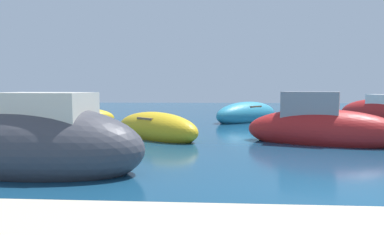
{
  "coord_description": "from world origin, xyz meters",
  "views": [
    {
      "loc": [
        -2.89,
        -6.7,
        2.03
      ],
      "look_at": [
        -3.94,
        9.27,
        0.69
      ],
      "focal_mm": 34.01,
      "sensor_mm": 36.0,
      "label": 1
    }
  ],
  "objects_px": {
    "moored_boat_5": "(80,117)",
    "moored_boat_7": "(29,145)",
    "moored_boat_2": "(156,129)",
    "moored_boat_6": "(384,113)",
    "moored_boat_8": "(247,114)",
    "moored_boat_1": "(321,128)"
  },
  "relations": [
    {
      "from": "moored_boat_2",
      "to": "moored_boat_7",
      "type": "height_order",
      "value": "moored_boat_7"
    },
    {
      "from": "moored_boat_6",
      "to": "moored_boat_7",
      "type": "bearing_deg",
      "value": 101.6
    },
    {
      "from": "moored_boat_5",
      "to": "moored_boat_8",
      "type": "bearing_deg",
      "value": -19.88
    },
    {
      "from": "moored_boat_7",
      "to": "moored_boat_8",
      "type": "distance_m",
      "value": 14.63
    },
    {
      "from": "moored_boat_2",
      "to": "moored_boat_5",
      "type": "height_order",
      "value": "moored_boat_5"
    },
    {
      "from": "moored_boat_5",
      "to": "moored_boat_6",
      "type": "distance_m",
      "value": 16.76
    },
    {
      "from": "moored_boat_5",
      "to": "moored_boat_8",
      "type": "xyz_separation_m",
      "value": [
        9.12,
        2.59,
        0.0
      ]
    },
    {
      "from": "moored_boat_2",
      "to": "moored_boat_6",
      "type": "relative_size",
      "value": 0.75
    },
    {
      "from": "moored_boat_7",
      "to": "moored_boat_8",
      "type": "xyz_separation_m",
      "value": [
        6.33,
        13.19,
        -0.23
      ]
    },
    {
      "from": "moored_boat_2",
      "to": "moored_boat_8",
      "type": "height_order",
      "value": "moored_boat_8"
    },
    {
      "from": "moored_boat_2",
      "to": "moored_boat_5",
      "type": "relative_size",
      "value": 1.15
    },
    {
      "from": "moored_boat_1",
      "to": "moored_boat_8",
      "type": "distance_m",
      "value": 8.49
    },
    {
      "from": "moored_boat_1",
      "to": "moored_boat_6",
      "type": "bearing_deg",
      "value": 72.8
    },
    {
      "from": "moored_boat_2",
      "to": "moored_boat_5",
      "type": "xyz_separation_m",
      "value": [
        -4.9,
        4.77,
        0.04
      ]
    },
    {
      "from": "moored_boat_5",
      "to": "moored_boat_2",
      "type": "bearing_deg",
      "value": -79.93
    },
    {
      "from": "moored_boat_1",
      "to": "moored_boat_6",
      "type": "xyz_separation_m",
      "value": [
        5.61,
        7.56,
        0.01
      ]
    },
    {
      "from": "moored_boat_2",
      "to": "moored_boat_6",
      "type": "height_order",
      "value": "moored_boat_6"
    },
    {
      "from": "moored_boat_6",
      "to": "moored_boat_8",
      "type": "xyz_separation_m",
      "value": [
        -7.53,
        0.7,
        -0.14
      ]
    },
    {
      "from": "moored_boat_5",
      "to": "moored_boat_7",
      "type": "bearing_deg",
      "value": -110.96
    },
    {
      "from": "moored_boat_6",
      "to": "moored_boat_8",
      "type": "relative_size",
      "value": 1.19
    },
    {
      "from": "moored_boat_6",
      "to": "moored_boat_7",
      "type": "distance_m",
      "value": 18.66
    },
    {
      "from": "moored_boat_7",
      "to": "moored_boat_2",
      "type": "bearing_deg",
      "value": -104.35
    }
  ]
}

